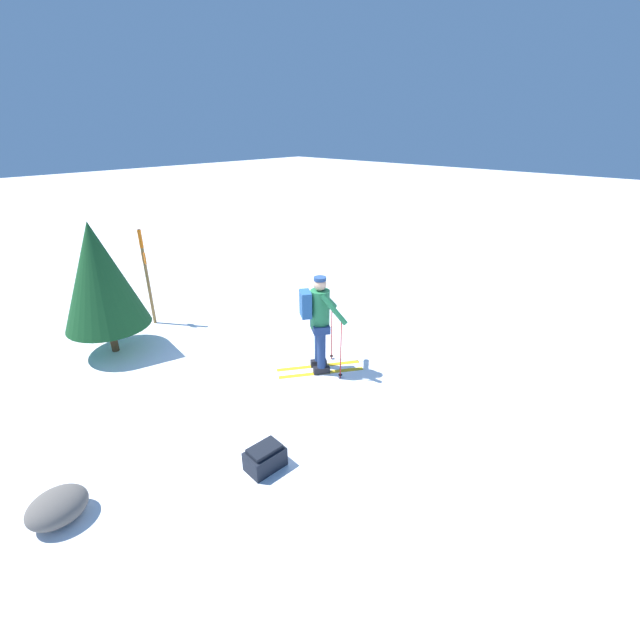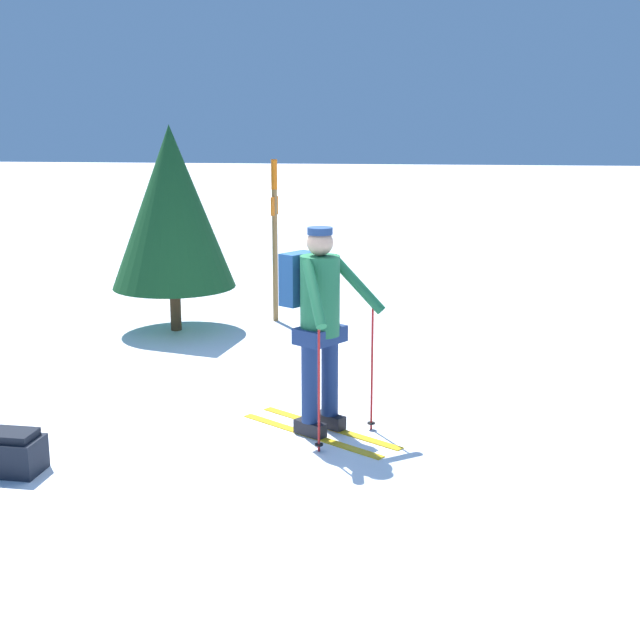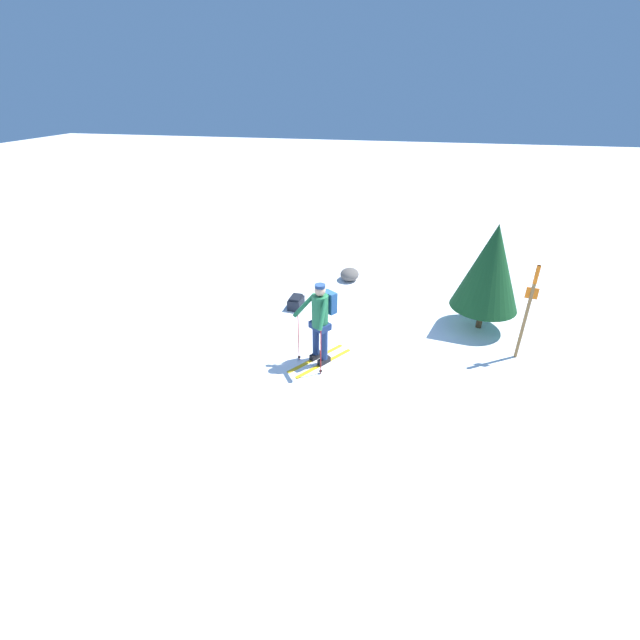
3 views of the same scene
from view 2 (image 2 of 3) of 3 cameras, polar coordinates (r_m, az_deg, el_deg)
name	(u,v)px [view 2 (image 2 of 3)]	position (r m, az deg, el deg)	size (l,w,h in m)	color
ground_plane	(243,413)	(8.46, -4.94, -5.92)	(80.00, 80.00, 0.00)	white
skier	(318,315)	(7.65, -0.12, 0.32)	(1.50, 1.20, 1.82)	gold
dropped_backpack	(9,453)	(7.46, -19.26, -8.02)	(0.52, 0.37, 0.34)	black
trail_marker	(275,227)	(11.84, -2.91, 5.98)	(0.08, 0.24, 2.16)	olive
pine_tree	(172,207)	(11.42, -9.47, 7.13)	(1.57, 1.57, 2.61)	#4C331E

